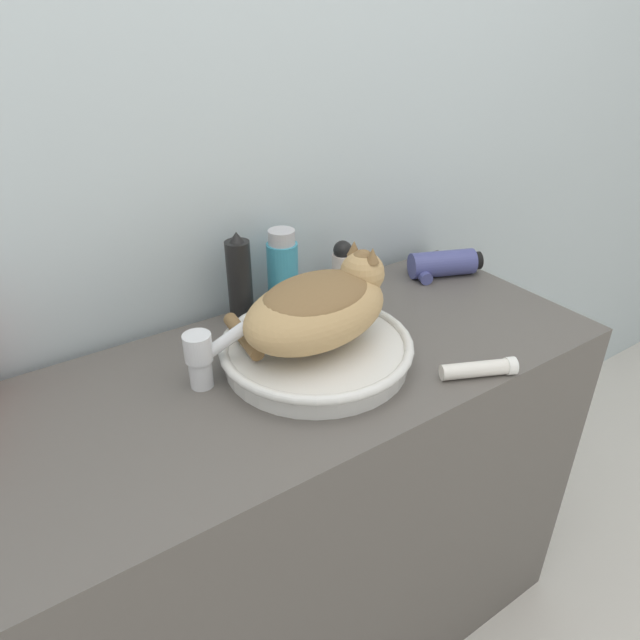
# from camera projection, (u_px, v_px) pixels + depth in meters

# --- Properties ---
(wall_back) EXTENTS (8.00, 0.05, 2.40)m
(wall_back) POSITION_uv_depth(u_px,v_px,m) (215.00, 163.00, 1.21)
(wall_back) COLOR silver
(wall_back) RESTS_ON ground_plane
(vanity_counter) EXTENTS (1.29, 0.55, 0.87)m
(vanity_counter) POSITION_uv_depth(u_px,v_px,m) (304.00, 515.00, 1.35)
(vanity_counter) COLOR #56514C
(vanity_counter) RESTS_ON ground_plane
(sink_basin) EXTENTS (0.38, 0.38, 0.05)m
(sink_basin) POSITION_uv_depth(u_px,v_px,m) (316.00, 350.00, 1.13)
(sink_basin) COLOR silver
(sink_basin) RESTS_ON vanity_counter
(cat) EXTENTS (0.34, 0.27, 0.16)m
(cat) POSITION_uv_depth(u_px,v_px,m) (319.00, 305.00, 1.09)
(cat) COLOR tan
(cat) RESTS_ON sink_basin
(faucet) EXTENTS (0.12, 0.06, 0.12)m
(faucet) POSITION_uv_depth(u_px,v_px,m) (204.00, 355.00, 1.05)
(faucet) COLOR silver
(faucet) RESTS_ON vanity_counter
(hairspray_can_black) EXTENTS (0.05, 0.05, 0.21)m
(hairspray_can_black) POSITION_uv_depth(u_px,v_px,m) (240.00, 280.00, 1.25)
(hairspray_can_black) COLOR black
(hairspray_can_black) RESTS_ON vanity_counter
(mouthwash_bottle) EXTENTS (0.07, 0.07, 0.19)m
(mouthwash_bottle) POSITION_uv_depth(u_px,v_px,m) (283.00, 271.00, 1.31)
(mouthwash_bottle) COLOR teal
(mouthwash_bottle) RESTS_ON vanity_counter
(deodorant_stick) EXTENTS (0.05, 0.05, 0.13)m
(deodorant_stick) POSITION_uv_depth(u_px,v_px,m) (342.00, 265.00, 1.41)
(deodorant_stick) COLOR silver
(deodorant_stick) RESTS_ON vanity_counter
(cream_tube) EXTENTS (0.15, 0.09, 0.04)m
(cream_tube) POSITION_uv_depth(u_px,v_px,m) (480.00, 369.00, 1.10)
(cream_tube) COLOR silver
(cream_tube) RESTS_ON vanity_counter
(hair_dryer) EXTENTS (0.20, 0.14, 0.07)m
(hair_dryer) POSITION_uv_depth(u_px,v_px,m) (441.00, 264.00, 1.49)
(hair_dryer) COLOR #474C8C
(hair_dryer) RESTS_ON vanity_counter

